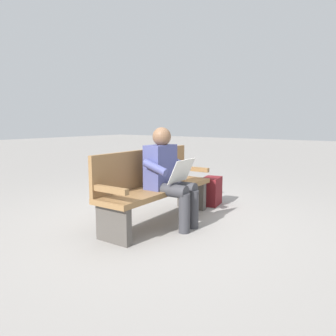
{
  "coord_description": "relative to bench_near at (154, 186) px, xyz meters",
  "views": [
    {
      "loc": [
        3.04,
        2.31,
        1.24
      ],
      "look_at": [
        0.02,
        0.15,
        0.7
      ],
      "focal_mm": 33.95,
      "sensor_mm": 36.0,
      "label": 1
    }
  ],
  "objects": [
    {
      "name": "ground_plane",
      "position": [
        -0.0,
        0.07,
        -0.46
      ],
      "size": [
        40.0,
        40.0,
        0.0
      ],
      "primitive_type": "plane",
      "color": "gray"
    },
    {
      "name": "bench_near",
      "position": [
        0.0,
        0.0,
        0.0
      ],
      "size": [
        1.81,
        0.52,
        0.9
      ],
      "rotation": [
        0.0,
        0.0,
        0.02
      ],
      "color": "olive",
      "rests_on": "ground"
    },
    {
      "name": "backpack",
      "position": [
        -1.15,
        0.19,
        -0.25
      ],
      "size": [
        0.38,
        0.32,
        0.42
      ],
      "rotation": [
        0.0,
        0.0,
        3.31
      ],
      "color": "maroon",
      "rests_on": "ground"
    },
    {
      "name": "person_seated",
      "position": [
        0.03,
        0.23,
        0.17
      ],
      "size": [
        0.58,
        0.58,
        1.18
      ],
      "rotation": [
        0.0,
        0.0,
        0.02
      ],
      "color": "#474C84",
      "rests_on": "ground"
    }
  ]
}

